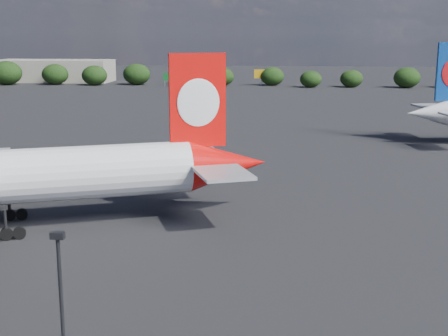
{
  "coord_description": "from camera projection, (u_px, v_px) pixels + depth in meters",
  "views": [
    {
      "loc": [
        20.54,
        -33.73,
        18.04
      ],
      "look_at": [
        16.0,
        12.0,
        8.0
      ],
      "focal_mm": 50.0,
      "sensor_mm": 36.0,
      "label": 1
    }
  ],
  "objects": [
    {
      "name": "ground",
      "position": [
        152.0,
        151.0,
        96.95
      ],
      "size": [
        500.0,
        500.0,
        0.0
      ],
      "primitive_type": "plane",
      "color": "black",
      "rests_on": "ground"
    },
    {
      "name": "qantas_airliner",
      "position": [
        1.0,
        179.0,
        56.96
      ],
      "size": [
        47.56,
        45.76,
        16.09
      ],
      "color": "white",
      "rests_on": "ground"
    },
    {
      "name": "apron_lamp_post",
      "position": [
        63.0,
        335.0,
        25.81
      ],
      "size": [
        0.55,
        0.3,
        10.23
      ],
      "color": "black",
      "rests_on": "ground"
    },
    {
      "name": "terminal_building",
      "position": [
        55.0,
        71.0,
        230.7
      ],
      "size": [
        42.0,
        16.0,
        8.0
      ],
      "color": "gray",
      "rests_on": "ground"
    },
    {
      "name": "highway_sign",
      "position": [
        172.0,
        77.0,
        210.79
      ],
      "size": [
        6.0,
        0.3,
        4.5
      ],
      "color": "#125C23",
      "rests_on": "ground"
    },
    {
      "name": "billboard_yellow",
      "position": [
        261.0,
        74.0,
        213.57
      ],
      "size": [
        5.0,
        0.3,
        5.5
      ],
      "color": "gold",
      "rests_on": "ground"
    },
    {
      "name": "horizon_treeline",
      "position": [
        229.0,
        76.0,
        212.15
      ],
      "size": [
        202.14,
        15.47,
        8.25
      ],
      "color": "black",
      "rests_on": "ground"
    }
  ]
}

